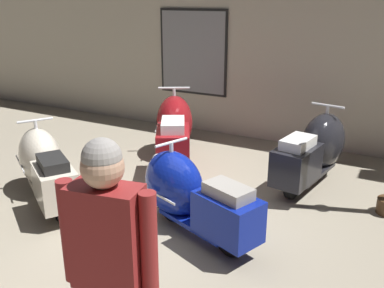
{
  "coord_description": "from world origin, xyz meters",
  "views": [
    {
      "loc": [
        2.43,
        -3.46,
        2.41
      ],
      "look_at": [
        0.03,
        1.09,
        0.61
      ],
      "focal_mm": 39.93,
      "sensor_mm": 36.0,
      "label": 1
    }
  ],
  "objects_px": {
    "scooter_1": "(174,130)",
    "scooter_2": "(189,194)",
    "scooter_0": "(44,166)",
    "scooter_3": "(316,149)",
    "visitor_0": "(110,262)"
  },
  "relations": [
    {
      "from": "scooter_2",
      "to": "scooter_3",
      "type": "relative_size",
      "value": 0.94
    },
    {
      "from": "scooter_2",
      "to": "visitor_0",
      "type": "distance_m",
      "value": 2.15
    },
    {
      "from": "visitor_0",
      "to": "scooter_0",
      "type": "bearing_deg",
      "value": 43.6
    },
    {
      "from": "scooter_0",
      "to": "visitor_0",
      "type": "relative_size",
      "value": 0.9
    },
    {
      "from": "scooter_3",
      "to": "visitor_0",
      "type": "height_order",
      "value": "visitor_0"
    },
    {
      "from": "scooter_1",
      "to": "visitor_0",
      "type": "distance_m",
      "value": 4.15
    },
    {
      "from": "scooter_0",
      "to": "scooter_1",
      "type": "xyz_separation_m",
      "value": [
        0.76,
        1.87,
        0.06
      ]
    },
    {
      "from": "scooter_1",
      "to": "scooter_2",
      "type": "relative_size",
      "value": 1.12
    },
    {
      "from": "scooter_2",
      "to": "scooter_1",
      "type": "bearing_deg",
      "value": -34.7
    },
    {
      "from": "scooter_3",
      "to": "visitor_0",
      "type": "xyz_separation_m",
      "value": [
        -0.32,
        -3.95,
        0.54
      ]
    },
    {
      "from": "scooter_0",
      "to": "scooter_3",
      "type": "xyz_separation_m",
      "value": [
        2.82,
        2.1,
        0.03
      ]
    },
    {
      "from": "scooter_0",
      "to": "scooter_1",
      "type": "relative_size",
      "value": 0.87
    },
    {
      "from": "scooter_0",
      "to": "visitor_0",
      "type": "bearing_deg",
      "value": 176.31
    },
    {
      "from": "scooter_3",
      "to": "scooter_1",
      "type": "bearing_deg",
      "value": 105.74
    },
    {
      "from": "scooter_1",
      "to": "scooter_2",
      "type": "distance_m",
      "value": 2.09
    }
  ]
}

